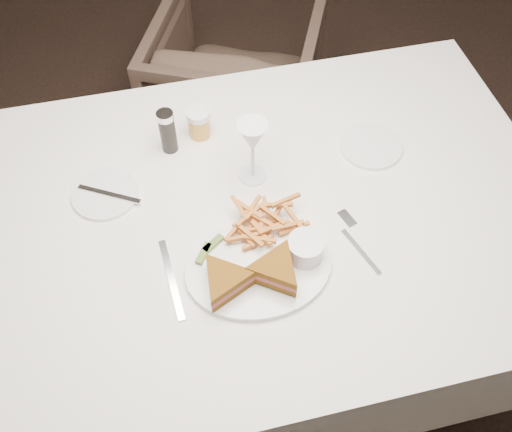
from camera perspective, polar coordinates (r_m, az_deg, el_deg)
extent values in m
plane|color=black|center=(1.98, 10.48, -14.66)|extent=(5.00, 5.00, 0.00)
cube|color=white|center=(1.65, -0.28, -7.31)|extent=(1.53, 1.08, 0.75)
imported|color=#46352B|center=(2.34, -1.94, 13.88)|extent=(0.78, 0.76, 0.63)
ellipsoid|color=white|center=(1.24, 0.24, -5.18)|extent=(0.34, 0.27, 0.01)
cube|color=silver|center=(1.24, -8.45, -6.24)|extent=(0.04, 0.21, 0.00)
cylinder|color=white|center=(1.41, -14.84, 2.19)|extent=(0.16, 0.16, 0.01)
cylinder|color=white|center=(1.49, 11.41, 6.88)|extent=(0.16, 0.16, 0.01)
cylinder|color=black|center=(1.43, -8.83, 8.35)|extent=(0.04, 0.04, 0.12)
cylinder|color=gold|center=(1.47, -5.72, 9.21)|extent=(0.06, 0.06, 0.08)
cube|color=#4A6824|center=(1.26, -4.31, -2.78)|extent=(0.05, 0.05, 0.01)
cube|color=#4A6824|center=(1.25, -5.27, -3.74)|extent=(0.04, 0.06, 0.01)
cylinder|color=white|center=(1.23, 4.95, -3.23)|extent=(0.08, 0.08, 0.05)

